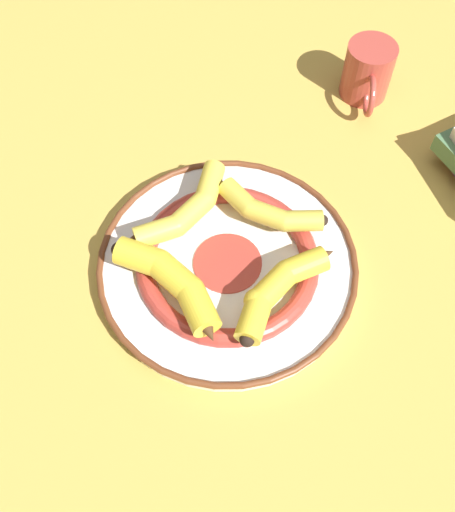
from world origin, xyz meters
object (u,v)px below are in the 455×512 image
Objects in this scene: banana_b at (267,210)px; banana_d at (173,282)px; decorative_bowl at (228,264)px; coffee_mug at (368,71)px; banana_a at (185,210)px; banana_c at (279,288)px.

banana_b is 0.17m from banana_d.
decorative_bowl is 0.09m from banana_b.
banana_d is 1.25× the size of coffee_mug.
banana_a is 0.12m from banana_d.
banana_b is 0.34m from coffee_mug.
decorative_bowl is at bearing -105.14° from banana_b.
banana_d is at bearing -112.94° from banana_b.
banana_d reaches higher than banana_c.
banana_a is 0.18m from banana_c.
banana_a is 0.12m from banana_b.
banana_d reaches higher than banana_b.
decorative_bowl is 2.19× the size of banana_d.
banana_d is (0.12, -0.02, 0.00)m from banana_a.
banana_c is at bearing -93.86° from banana_a.
decorative_bowl is 0.10m from banana_a.
banana_c is at bearing -60.38° from banana_b.
banana_d is at bearing -61.05° from decorative_bowl.
banana_c reaches higher than banana_b.
banana_b is 1.01× the size of banana_c.
banana_b is 1.15× the size of coffee_mug.
banana_b is at bearing 134.57° from decorative_bowl.
coffee_mug is (-0.39, 0.21, -0.01)m from banana_c.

